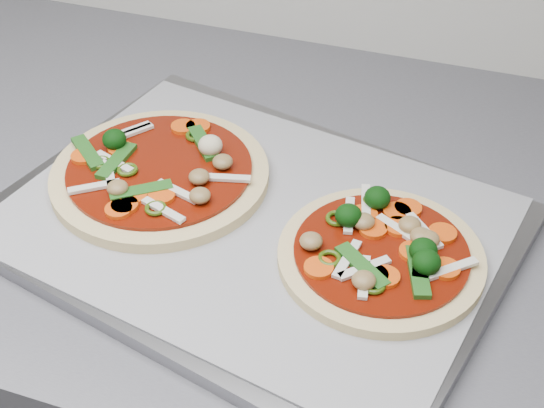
% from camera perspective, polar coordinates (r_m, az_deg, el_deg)
% --- Properties ---
extents(baking_tray, '(0.52, 0.43, 0.01)m').
position_cam_1_polar(baking_tray, '(0.70, -1.50, -1.63)').
color(baking_tray, gray).
rests_on(baking_tray, countertop).
extents(parchment, '(0.48, 0.39, 0.00)m').
position_cam_1_polar(parchment, '(0.70, -1.51, -1.12)').
color(parchment, '#939297').
rests_on(parchment, baking_tray).
extents(pizza_left, '(0.27, 0.27, 0.04)m').
position_cam_1_polar(pizza_left, '(0.74, -8.48, 2.38)').
color(pizza_left, '#EBCD85').
rests_on(pizza_left, parchment).
extents(pizza_right, '(0.20, 0.20, 0.03)m').
position_cam_1_polar(pizza_right, '(0.65, 8.34, -3.55)').
color(pizza_right, '#EBCD85').
rests_on(pizza_right, parchment).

